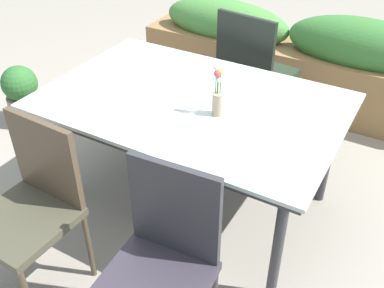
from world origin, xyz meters
The scene contains 8 objects.
ground_plane centered at (0.00, 0.00, 0.00)m, with size 12.00×12.00×0.00m, color gray.
dining_table centered at (0.05, -0.05, 0.67)m, with size 1.60×1.06×0.73m.
chair_near_left centered at (-0.31, -0.91, 0.51)m, with size 0.44×0.44×0.89m.
chair_far_side centered at (0.05, 0.81, 0.55)m, with size 0.51×0.51×0.96m.
chair_near_right centered at (0.41, -0.91, 0.53)m, with size 0.44×0.44×0.92m.
flower_vase centered at (0.24, -0.12, 0.83)m, with size 0.06×0.06×0.27m.
planter_box centered at (0.09, 1.45, 0.38)m, with size 2.46×0.43×0.81m.
potted_plant centered at (-1.53, 0.10, 0.25)m, with size 0.27×0.27×0.48m.
Camera 1 is at (1.09, -1.87, 1.92)m, focal length 41.97 mm.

